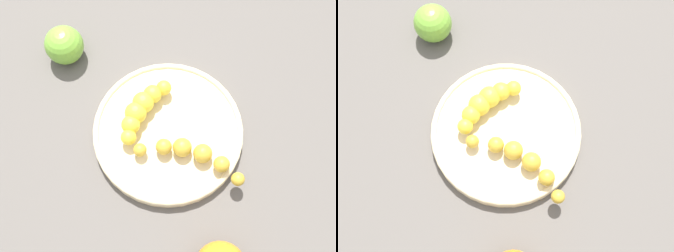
% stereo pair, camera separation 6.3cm
% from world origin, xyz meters
% --- Properties ---
extents(ground_plane, '(2.40, 2.40, 0.00)m').
position_xyz_m(ground_plane, '(0.00, 0.00, 0.00)').
color(ground_plane, '#56514C').
extents(fruit_bowl, '(0.25, 0.25, 0.02)m').
position_xyz_m(fruit_bowl, '(0.00, 0.00, 0.01)').
color(fruit_bowl, beige).
rests_on(fruit_bowl, ground_plane).
extents(banana_spotted, '(0.06, 0.18, 0.03)m').
position_xyz_m(banana_spotted, '(0.04, 0.04, 0.03)').
color(banana_spotted, gold).
rests_on(banana_spotted, fruit_bowl).
extents(banana_yellow, '(0.12, 0.07, 0.04)m').
position_xyz_m(banana_yellow, '(-0.02, -0.05, 0.04)').
color(banana_yellow, yellow).
rests_on(banana_yellow, fruit_bowl).
extents(apple_green, '(0.07, 0.07, 0.07)m').
position_xyz_m(apple_green, '(-0.11, -0.21, 0.03)').
color(apple_green, '#72B238').
rests_on(apple_green, ground_plane).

